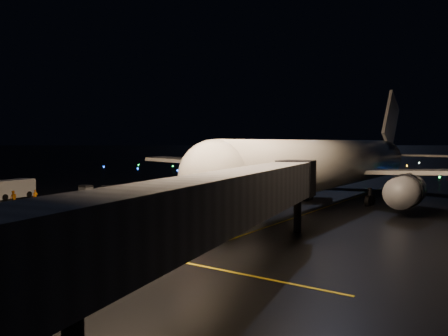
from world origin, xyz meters
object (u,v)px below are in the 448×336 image
at_px(airliner, 342,138).
at_px(baggage_cart_1, 171,190).
at_px(crew_a, 35,196).
at_px(baggage_cart_2, 108,191).
at_px(baggage_cart_0, 190,191).
at_px(belt_loader, 178,208).
at_px(service_truck, 13,189).
at_px(crew_b, 13,198).
at_px(pushback_tug, 140,240).
at_px(baggage_cart_3, 86,190).
at_px(crew_c, 154,194).

height_order(airliner, baggage_cart_1, airliner).
distance_m(crew_a, baggage_cart_1, 18.87).
bearing_deg(baggage_cart_2, baggage_cart_0, 38.13).
xyz_separation_m(belt_loader, baggage_cart_2, (-23.74, 11.78, -0.93)).
relative_size(service_truck, baggage_cart_0, 3.44).
xyz_separation_m(service_truck, crew_b, (6.47, -3.73, -0.45)).
distance_m(airliner, baggage_cart_2, 35.31).
height_order(belt_loader, baggage_cart_2, belt_loader).
height_order(crew_a, crew_b, crew_b).
bearing_deg(pushback_tug, belt_loader, 96.66).
xyz_separation_m(service_truck, baggage_cart_3, (6.24, 7.98, -0.57)).
distance_m(service_truck, crew_a, 6.97).
distance_m(pushback_tug, baggage_cart_1, 33.20).
xyz_separation_m(crew_a, baggage_cart_0, (13.81, 16.35, 0.05)).
height_order(crew_a, baggage_cart_2, crew_a).
relative_size(service_truck, baggage_cart_2, 3.96).
height_order(airliner, pushback_tug, airliner).
relative_size(service_truck, crew_b, 4.02).
distance_m(crew_c, baggage_cart_1, 4.52).
bearing_deg(baggage_cart_2, service_truck, -125.70).
relative_size(belt_loader, service_truck, 0.95).
bearing_deg(baggage_cart_1, crew_c, -97.58).
xyz_separation_m(airliner, belt_loader, (-7.62, -25.89, -7.07)).
bearing_deg(pushback_tug, crew_c, 113.21).
bearing_deg(service_truck, belt_loader, -10.21).
xyz_separation_m(airliner, pushback_tug, (-3.21, -35.50, -7.90)).
bearing_deg(service_truck, airliner, 23.66).
bearing_deg(airliner, crew_a, -143.25).
height_order(belt_loader, crew_b, belt_loader).
relative_size(belt_loader, crew_b, 3.83).
xyz_separation_m(crew_a, baggage_cart_1, (10.84, 15.44, 0.04)).
xyz_separation_m(crew_b, crew_c, (12.02, 13.83, -0.06)).
xyz_separation_m(pushback_tug, belt_loader, (-4.41, 9.61, 0.83)).
bearing_deg(pushback_tug, crew_b, 147.33).
distance_m(crew_b, baggage_cart_1, 21.48).
bearing_deg(airliner, baggage_cart_3, -154.74).
xyz_separation_m(belt_loader, crew_a, (-26.46, 1.42, -0.85)).
relative_size(airliner, service_truck, 8.29).
relative_size(crew_a, baggage_cart_1, 0.82).
xyz_separation_m(pushback_tug, crew_b, (-31.31, 8.19, 0.03)).
relative_size(pushback_tug, crew_a, 2.15).
distance_m(service_truck, crew_c, 21.07).
bearing_deg(crew_b, baggage_cart_3, 84.61).
bearing_deg(belt_loader, crew_b, 178.67).
height_order(service_truck, baggage_cart_3, service_truck).
relative_size(belt_loader, baggage_cart_3, 3.76).
bearing_deg(baggage_cart_0, belt_loader, -78.36).
bearing_deg(baggage_cart_0, baggage_cart_2, -175.42).
bearing_deg(baggage_cart_0, service_truck, -167.06).
xyz_separation_m(pushback_tug, service_truck, (-37.77, 11.92, 0.48)).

